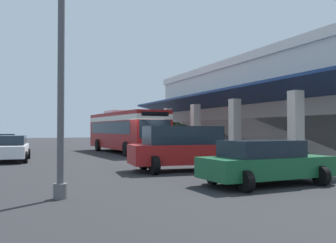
{
  "coord_description": "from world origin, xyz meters",
  "views": [
    {
      "loc": [
        21.71,
        -7.77,
        1.83
      ],
      "look_at": [
        -3.68,
        3.04,
        2.42
      ],
      "focal_mm": 38.68,
      "sensor_mm": 36.0,
      "label": 1
    }
  ],
  "objects_px": {
    "parked_sedan_green": "(265,162)",
    "pedestrian": "(162,144)",
    "parked_sedan_blue": "(3,143)",
    "parked_suv_red": "(184,148)",
    "parked_sedan_white": "(10,148)",
    "transit_bus": "(125,129)",
    "potted_palm": "(176,144)",
    "lot_light_pole": "(61,52)"
  },
  "relations": [
    {
      "from": "parked_sedan_blue",
      "to": "parked_sedan_white",
      "type": "relative_size",
      "value": 0.99
    },
    {
      "from": "parked_suv_red",
      "to": "lot_light_pole",
      "type": "bearing_deg",
      "value": -51.86
    },
    {
      "from": "potted_palm",
      "to": "parked_sedan_white",
      "type": "bearing_deg",
      "value": -69.68
    },
    {
      "from": "parked_sedan_blue",
      "to": "pedestrian",
      "type": "xyz_separation_m",
      "value": [
        12.32,
        8.39,
        0.24
      ]
    },
    {
      "from": "parked_sedan_white",
      "to": "potted_palm",
      "type": "relative_size",
      "value": 1.84
    },
    {
      "from": "potted_palm",
      "to": "parked_suv_red",
      "type": "bearing_deg",
      "value": -22.85
    },
    {
      "from": "pedestrian",
      "to": "parked_sedan_green",
      "type": "bearing_deg",
      "value": 0.12
    },
    {
      "from": "parked_suv_red",
      "to": "potted_palm",
      "type": "distance_m",
      "value": 13.95
    },
    {
      "from": "parked_sedan_green",
      "to": "potted_palm",
      "type": "relative_size",
      "value": 1.81
    },
    {
      "from": "parked_sedan_green",
      "to": "parked_sedan_white",
      "type": "height_order",
      "value": "same"
    },
    {
      "from": "parked_suv_red",
      "to": "lot_light_pole",
      "type": "height_order",
      "value": "lot_light_pole"
    },
    {
      "from": "parked_sedan_blue",
      "to": "pedestrian",
      "type": "relative_size",
      "value": 2.57
    },
    {
      "from": "parked_suv_red",
      "to": "potted_palm",
      "type": "relative_size",
      "value": 2.02
    },
    {
      "from": "parked_suv_red",
      "to": "pedestrian",
      "type": "height_order",
      "value": "parked_suv_red"
    },
    {
      "from": "parked_sedan_green",
      "to": "pedestrian",
      "type": "relative_size",
      "value": 2.55
    },
    {
      "from": "parked_sedan_blue",
      "to": "lot_light_pole",
      "type": "xyz_separation_m",
      "value": [
        21.08,
        1.94,
        3.15
      ]
    },
    {
      "from": "pedestrian",
      "to": "transit_bus",
      "type": "bearing_deg",
      "value": 177.4
    },
    {
      "from": "parked_sedan_blue",
      "to": "parked_sedan_green",
      "type": "bearing_deg",
      "value": 21.55
    },
    {
      "from": "transit_bus",
      "to": "parked_suv_red",
      "type": "xyz_separation_m",
      "value": [
        12.82,
        -1.05,
        -0.84
      ]
    },
    {
      "from": "parked_sedan_green",
      "to": "pedestrian",
      "type": "height_order",
      "value": "pedestrian"
    },
    {
      "from": "parked_sedan_blue",
      "to": "parked_suv_red",
      "type": "distance_m",
      "value": 18.25
    },
    {
      "from": "parked_sedan_green",
      "to": "potted_palm",
      "type": "xyz_separation_m",
      "value": [
        -17.59,
        4.73,
        -0.18
      ]
    },
    {
      "from": "parked_sedan_green",
      "to": "pedestrian",
      "type": "xyz_separation_m",
      "value": [
        -8.96,
        -0.02,
        0.24
      ]
    },
    {
      "from": "transit_bus",
      "to": "parked_sedan_green",
      "type": "height_order",
      "value": "transit_bus"
    },
    {
      "from": "transit_bus",
      "to": "parked_sedan_blue",
      "type": "xyz_separation_m",
      "value": [
        -3.72,
        -8.78,
        -1.1
      ]
    },
    {
      "from": "parked_sedan_white",
      "to": "parked_sedan_blue",
      "type": "bearing_deg",
      "value": -175.8
    },
    {
      "from": "parked_sedan_blue",
      "to": "potted_palm",
      "type": "bearing_deg",
      "value": 74.31
    },
    {
      "from": "lot_light_pole",
      "to": "parked_sedan_green",
      "type": "bearing_deg",
      "value": 88.18
    },
    {
      "from": "parked_sedan_green",
      "to": "parked_sedan_blue",
      "type": "bearing_deg",
      "value": -158.45
    },
    {
      "from": "parked_suv_red",
      "to": "pedestrian",
      "type": "bearing_deg",
      "value": 171.06
    },
    {
      "from": "pedestrian",
      "to": "lot_light_pole",
      "type": "xyz_separation_m",
      "value": [
        8.76,
        -6.45,
        2.91
      ]
    },
    {
      "from": "transit_bus",
      "to": "lot_light_pole",
      "type": "bearing_deg",
      "value": -21.49
    },
    {
      "from": "parked_suv_red",
      "to": "pedestrian",
      "type": "distance_m",
      "value": 4.27
    },
    {
      "from": "transit_bus",
      "to": "potted_palm",
      "type": "relative_size",
      "value": 4.61
    },
    {
      "from": "pedestrian",
      "to": "parked_suv_red",
      "type": "bearing_deg",
      "value": -8.94
    },
    {
      "from": "pedestrian",
      "to": "parked_sedan_white",
      "type": "bearing_deg",
      "value": -117.19
    },
    {
      "from": "parked_suv_red",
      "to": "parked_sedan_white",
      "type": "bearing_deg",
      "value": -139.11
    },
    {
      "from": "parked_sedan_blue",
      "to": "lot_light_pole",
      "type": "bearing_deg",
      "value": 5.26
    },
    {
      "from": "pedestrian",
      "to": "potted_palm",
      "type": "distance_m",
      "value": 9.86
    },
    {
      "from": "parked_sedan_white",
      "to": "pedestrian",
      "type": "bearing_deg",
      "value": 62.81
    },
    {
      "from": "transit_bus",
      "to": "parked_sedan_white",
      "type": "bearing_deg",
      "value": -60.54
    },
    {
      "from": "transit_bus",
      "to": "parked_suv_red",
      "type": "relative_size",
      "value": 2.28
    }
  ]
}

